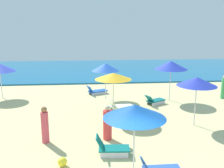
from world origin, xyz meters
The scene contains 15 objects.
ocean centered at (0.00, 22.86, 0.06)m, with size 60.00×14.28×0.12m, color #156296.
umbrella_1 centered at (3.93, 5.90, 2.28)m, with size 1.97×1.97×2.50m.
umbrella_2 centered at (3.99, 10.33, 2.41)m, with size 2.17×2.17×2.68m.
lounge_chair_2_0 centered at (2.79, 9.55, 0.26)m, with size 1.46×1.16×0.68m.
umbrella_3 centered at (-0.06, 7.47, 2.30)m, with size 1.99×1.99×2.49m.
lounge_chair_3_0 centered at (0.42, 8.61, 0.26)m, with size 1.59×1.19×0.70m.
umbrella_4 centered at (-7.46, 12.04, 2.13)m, with size 2.12×2.12×2.40m.
umbrella_6 centered at (0.14, 1.89, 2.21)m, with size 2.13×2.13×2.44m.
lounge_chair_6_1 centered at (-0.54, 3.12, 0.29)m, with size 1.35×0.69×0.81m.
umbrella_7 centered at (-0.26, 11.19, 2.21)m, with size 1.88×1.88×2.47m.
lounge_chair_7_0 centered at (-0.86, 12.46, 0.23)m, with size 1.60×1.17×0.68m.
beachgoer_0 centered at (-3.29, 4.51, 0.78)m, with size 0.37×0.37×1.63m.
beachgoer_1 centered at (7.84, 10.51, 0.75)m, with size 0.45×0.45×1.62m.
beachgoer_2 centered at (-0.58, 4.60, 0.72)m, with size 0.55×0.55×1.57m.
beach_ball_0 centered at (-2.37, 2.44, 0.17)m, with size 0.35×0.35×0.35m, color yellow.
Camera 1 is at (-1.32, -6.35, 5.04)m, focal length 42.24 mm.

